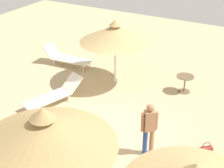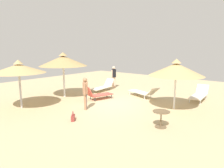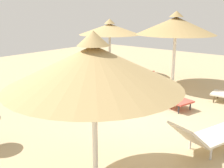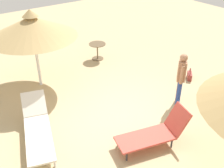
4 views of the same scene
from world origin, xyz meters
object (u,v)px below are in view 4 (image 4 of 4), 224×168
(lounge_chair_far_left, at_px, (155,132))
(handbag, at_px, (189,75))
(side_table_round, at_px, (97,49))
(person_standing_edge, at_px, (181,76))
(lounge_chair_center, at_px, (37,128))
(parasol_umbrella_front, at_px, (32,27))

(lounge_chair_far_left, xyz_separation_m, handbag, (3.18, 1.61, -0.23))
(handbag, relative_size, side_table_round, 0.63)
(handbag, distance_m, side_table_round, 3.63)
(person_standing_edge, xyz_separation_m, side_table_round, (-0.26, 3.94, -0.47))
(lounge_chair_center, xyz_separation_m, side_table_round, (3.71, 2.98, 0.09))
(handbag, bearing_deg, lounge_chair_far_left, -153.20)
(parasol_umbrella_front, bearing_deg, handbag, -31.63)
(side_table_round, bearing_deg, lounge_chair_far_left, -107.34)
(lounge_chair_center, height_order, side_table_round, lounge_chair_center)
(lounge_chair_center, height_order, handbag, lounge_chair_center)
(lounge_chair_far_left, bearing_deg, handbag, 26.80)
(lounge_chair_center, bearing_deg, side_table_round, 38.79)
(parasol_umbrella_front, bearing_deg, lounge_chair_center, -114.11)
(lounge_chair_center, bearing_deg, lounge_chair_far_left, -39.56)
(lounge_chair_far_left, bearing_deg, person_standing_edge, 26.08)
(lounge_chair_center, distance_m, lounge_chair_far_left, 2.86)
(handbag, xyz_separation_m, side_table_round, (-1.68, 3.20, 0.31))
(person_standing_edge, bearing_deg, handbag, 27.68)
(parasol_umbrella_front, distance_m, lounge_chair_center, 3.14)
(person_standing_edge, distance_m, handbag, 1.79)
(parasol_umbrella_front, xyz_separation_m, lounge_chair_far_left, (1.12, -4.26, -1.64))
(lounge_chair_far_left, xyz_separation_m, person_standing_edge, (1.76, 0.86, 0.55))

